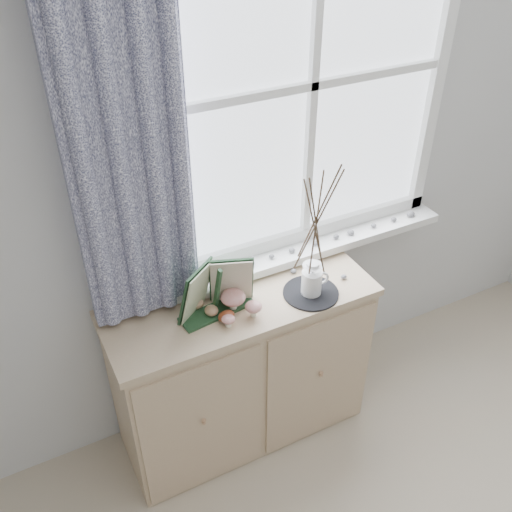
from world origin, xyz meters
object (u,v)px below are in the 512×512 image
(sideboard, at_px, (242,369))
(twig_pitcher, at_px, (316,219))
(botanical_book, at_px, (219,292))
(toadstool_cluster, at_px, (237,302))

(sideboard, relative_size, twig_pitcher, 1.78)
(sideboard, height_order, twig_pitcher, twig_pitcher)
(botanical_book, bearing_deg, sideboard, 14.98)
(botanical_book, distance_m, twig_pitcher, 0.49)
(sideboard, distance_m, botanical_book, 0.57)
(botanical_book, height_order, twig_pitcher, twig_pitcher)
(sideboard, distance_m, toadstool_cluster, 0.49)
(botanical_book, bearing_deg, twig_pitcher, -13.97)
(sideboard, bearing_deg, twig_pitcher, -18.35)
(sideboard, height_order, botanical_book, botanical_book)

